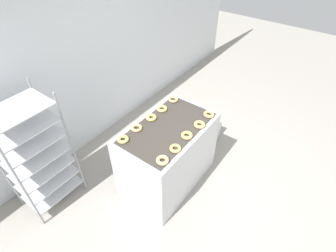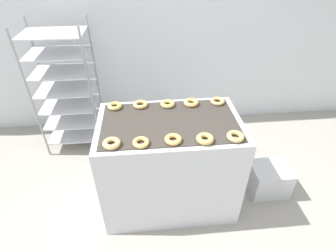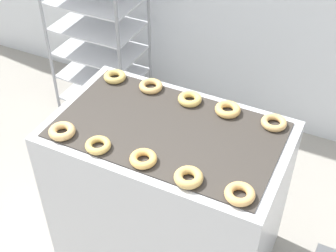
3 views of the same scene
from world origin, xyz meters
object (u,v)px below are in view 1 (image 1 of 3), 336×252
object	(u,v)px
baking_rack_cart	(36,155)
donut_far_right	(162,109)
donut_near_left	(175,148)
donut_far_center	(151,117)
donut_near_right	(199,125)
donut_far_left	(137,128)
donut_far_leftmost	(123,139)
donut_far_rightmost	(173,99)
donut_near_rightmost	(209,114)
donut_near_center	(187,135)
fryer_machine	(168,156)
glaze_bin	(206,130)
donut_near_leftmost	(162,160)

from	to	relation	value
baking_rack_cart	donut_far_right	distance (m)	1.56
donut_near_left	donut_far_center	size ratio (longest dim) A/B	0.97
donut_far_center	donut_far_right	bearing A→B (deg)	0.75
donut_near_right	donut_far_left	distance (m)	0.73
donut_far_leftmost	donut_far_left	distance (m)	0.23
donut_far_leftmost	donut_far_rightmost	distance (m)	0.95
donut_near_left	donut_far_leftmost	bearing A→B (deg)	113.12
donut_far_left	donut_far_rightmost	size ratio (longest dim) A/B	1.01
donut_near_rightmost	donut_far_rightmost	world-z (taller)	donut_near_rightmost
donut_far_right	baking_rack_cart	bearing A→B (deg)	149.62
donut_near_center	donut_far_rightmost	size ratio (longest dim) A/B	0.98
fryer_machine	glaze_bin	distance (m)	1.10
donut_near_rightmost	donut_near_leftmost	bearing A→B (deg)	179.80
donut_near_leftmost	donut_near_left	bearing A→B (deg)	-1.67
donut_near_left	donut_far_left	world-z (taller)	donut_far_left
donut_near_left	donut_far_rightmost	world-z (taller)	same
baking_rack_cart	donut_far_left	xyz separation A→B (m)	(0.87, -0.77, 0.20)
donut_near_center	donut_near_right	bearing A→B (deg)	-4.26
donut_far_right	donut_far_rightmost	xyz separation A→B (m)	(0.25, 0.00, -0.00)
donut_near_leftmost	donut_near_center	world-z (taller)	donut_near_leftmost
fryer_machine	donut_far_rightmost	distance (m)	0.74
glaze_bin	donut_near_left	world-z (taller)	donut_near_left
fryer_machine	donut_far_left	xyz separation A→B (m)	(-0.24, 0.27, 0.50)
donut_far_leftmost	donut_far_center	bearing A→B (deg)	-0.88
glaze_bin	donut_far_rightmost	world-z (taller)	donut_far_rightmost
donut_near_left	baking_rack_cart	bearing A→B (deg)	123.37
baking_rack_cart	donut_far_rightmost	world-z (taller)	baking_rack_cart
donut_near_left	donut_far_center	xyz separation A→B (m)	(0.25, 0.53, 0.00)
baking_rack_cart	donut_far_left	size ratio (longest dim) A/B	11.63
donut_far_left	donut_far_right	world-z (taller)	donut_far_right
donut_near_left	donut_near_rightmost	size ratio (longest dim) A/B	0.93
donut_near_left	donut_near_right	distance (m)	0.48
donut_far_right	donut_near_rightmost	bearing A→B (deg)	-64.51
donut_near_leftmost	donut_near_left	world-z (taller)	donut_near_leftmost
donut_near_rightmost	donut_far_left	world-z (taller)	donut_near_rightmost
baking_rack_cart	donut_near_left	bearing A→B (deg)	-56.63
fryer_machine	donut_far_left	world-z (taller)	donut_far_left
donut_near_rightmost	donut_near_left	bearing A→B (deg)	-179.76
donut_near_center	donut_far_right	world-z (taller)	donut_far_right
fryer_machine	baking_rack_cart	xyz separation A→B (m)	(-1.11, 1.04, 0.31)
donut_near_right	donut_far_leftmost	distance (m)	0.90
fryer_machine	donut_far_rightmost	xyz separation A→B (m)	(0.47, 0.27, 0.50)
donut_near_right	donut_near_rightmost	size ratio (longest dim) A/B	0.99
baking_rack_cart	donut_far_rightmost	bearing A→B (deg)	-26.17
donut_near_center	donut_near_left	bearing A→B (deg)	-177.06
donut_near_center	donut_far_rightmost	xyz separation A→B (m)	(0.47, 0.53, -0.00)
baking_rack_cart	donut_near_leftmost	size ratio (longest dim) A/B	11.57
donut_near_left	donut_far_rightmost	distance (m)	0.90
donut_far_rightmost	donut_near_center	bearing A→B (deg)	-131.98
donut_far_leftmost	donut_far_rightmost	size ratio (longest dim) A/B	0.97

